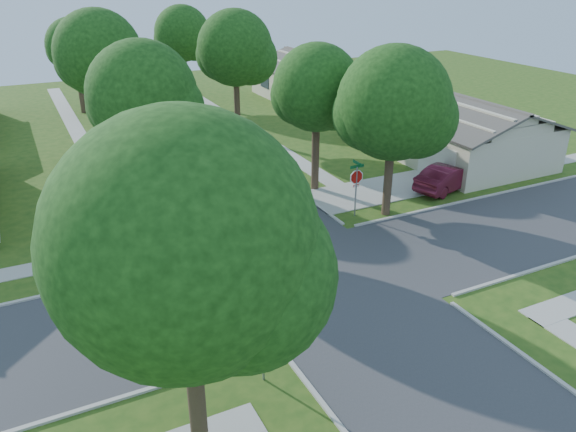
# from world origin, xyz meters

# --- Properties ---
(ground) EXTENTS (100.00, 100.00, 0.00)m
(ground) POSITION_xyz_m (0.00, 0.00, 0.00)
(ground) COLOR #264B14
(ground) RESTS_ON ground
(road_ns) EXTENTS (7.00, 100.00, 0.02)m
(road_ns) POSITION_xyz_m (0.00, 0.00, 0.00)
(road_ns) COLOR #333335
(road_ns) RESTS_ON ground
(sidewalk_ne) EXTENTS (1.20, 40.00, 0.04)m
(sidewalk_ne) POSITION_xyz_m (6.10, 26.00, 0.02)
(sidewalk_ne) COLOR #9E9B91
(sidewalk_ne) RESTS_ON ground
(sidewalk_nw) EXTENTS (1.20, 40.00, 0.04)m
(sidewalk_nw) POSITION_xyz_m (-6.10, 26.00, 0.02)
(sidewalk_nw) COLOR #9E9B91
(sidewalk_nw) RESTS_ON ground
(driveway) EXTENTS (8.80, 3.60, 0.05)m
(driveway) POSITION_xyz_m (7.90, 7.10, 0.03)
(driveway) COLOR #9E9B91
(driveway) RESTS_ON ground
(stop_sign_sw) EXTENTS (1.05, 0.80, 2.98)m
(stop_sign_sw) POSITION_xyz_m (-4.70, -4.70, 2.03)
(stop_sign_sw) COLOR gray
(stop_sign_sw) RESTS_ON ground
(stop_sign_ne) EXTENTS (1.05, 0.80, 2.98)m
(stop_sign_ne) POSITION_xyz_m (4.70, 4.70, 2.03)
(stop_sign_ne) COLOR gray
(stop_sign_ne) RESTS_ON ground
(tree_e_near) EXTENTS (4.97, 4.80, 8.28)m
(tree_e_near) POSITION_xyz_m (4.75, 9.01, 5.64)
(tree_e_near) COLOR #38281C
(tree_e_near) RESTS_ON ground
(tree_e_mid) EXTENTS (5.59, 5.40, 9.21)m
(tree_e_mid) POSITION_xyz_m (4.76, 21.01, 6.25)
(tree_e_mid) COLOR #38281C
(tree_e_mid) RESTS_ON ground
(tree_e_far) EXTENTS (5.17, 5.00, 8.72)m
(tree_e_far) POSITION_xyz_m (4.75, 34.01, 5.98)
(tree_e_far) COLOR #38281C
(tree_e_far) RESTS_ON ground
(tree_w_near) EXTENTS (5.38, 5.20, 8.97)m
(tree_w_near) POSITION_xyz_m (-4.64, 9.01, 6.12)
(tree_w_near) COLOR #38281C
(tree_w_near) RESTS_ON ground
(tree_w_mid) EXTENTS (5.80, 5.60, 9.56)m
(tree_w_mid) POSITION_xyz_m (-4.64, 21.01, 6.49)
(tree_w_mid) COLOR #38281C
(tree_w_mid) RESTS_ON ground
(tree_w_far) EXTENTS (4.76, 4.60, 8.04)m
(tree_w_far) POSITION_xyz_m (-4.65, 34.01, 5.51)
(tree_w_far) COLOR #38281C
(tree_w_far) RESTS_ON ground
(tree_sw_corner) EXTENTS (6.21, 6.00, 9.55)m
(tree_sw_corner) POSITION_xyz_m (-7.44, -6.99, 6.26)
(tree_sw_corner) COLOR #38281C
(tree_sw_corner) RESTS_ON ground
(tree_ne_corner) EXTENTS (5.80, 5.60, 8.66)m
(tree_ne_corner) POSITION_xyz_m (6.36, 4.21, 5.59)
(tree_ne_corner) COLOR #38281C
(tree_ne_corner) RESTS_ON ground
(house_ne_near) EXTENTS (8.42, 13.60, 4.23)m
(house_ne_near) POSITION_xyz_m (15.99, 11.00, 1.52)
(house_ne_near) COLOR #BEB396
(house_ne_near) RESTS_ON ground
(house_ne_far) EXTENTS (8.42, 13.60, 4.23)m
(house_ne_far) POSITION_xyz_m (15.99, 29.00, 1.52)
(house_ne_far) COLOR #BEB396
(house_ne_far) RESTS_ON ground
(car_driveway) EXTENTS (4.79, 2.72, 1.49)m
(car_driveway) POSITION_xyz_m (11.50, 5.50, 0.75)
(car_driveway) COLOR #5B1226
(car_driveway) RESTS_ON ground
(car_curb_east) EXTENTS (1.67, 4.13, 1.41)m
(car_curb_east) POSITION_xyz_m (1.20, 29.66, 0.70)
(car_curb_east) COLOR black
(car_curb_east) RESTS_ON ground
(car_curb_west) EXTENTS (1.76, 4.19, 1.21)m
(car_curb_west) POSITION_xyz_m (-1.64, 40.71, 0.60)
(car_curb_west) COLOR black
(car_curb_west) RESTS_ON ground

